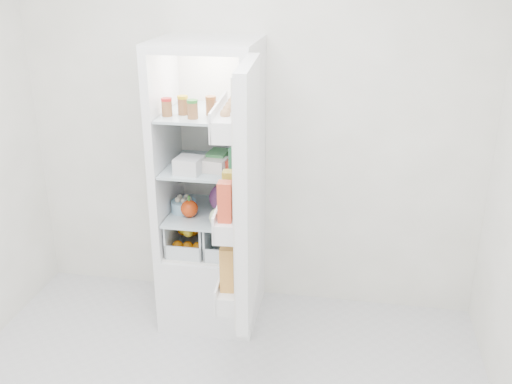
% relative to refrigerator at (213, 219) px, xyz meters
% --- Properties ---
extents(room_walls, '(3.02, 3.02, 2.61)m').
position_rel_refrigerator_xyz_m(room_walls, '(0.20, -1.25, 0.93)').
color(room_walls, silver).
rests_on(room_walls, ground).
extents(refrigerator, '(0.60, 0.60, 1.80)m').
position_rel_refrigerator_xyz_m(refrigerator, '(0.00, 0.00, 0.00)').
color(refrigerator, white).
rests_on(refrigerator, ground).
extents(shelf_low, '(0.49, 0.53, 0.01)m').
position_rel_refrigerator_xyz_m(shelf_low, '(-0.00, -0.06, 0.07)').
color(shelf_low, silver).
rests_on(shelf_low, refrigerator).
extents(shelf_mid, '(0.49, 0.53, 0.02)m').
position_rel_refrigerator_xyz_m(shelf_mid, '(-0.00, -0.06, 0.38)').
color(shelf_mid, silver).
rests_on(shelf_mid, refrigerator).
extents(shelf_top, '(0.49, 0.53, 0.02)m').
position_rel_refrigerator_xyz_m(shelf_top, '(-0.00, -0.06, 0.71)').
color(shelf_top, silver).
rests_on(shelf_top, refrigerator).
extents(crisper_left, '(0.23, 0.46, 0.22)m').
position_rel_refrigerator_xyz_m(crisper_left, '(-0.12, -0.06, -0.06)').
color(crisper_left, silver).
rests_on(crisper_left, refrigerator).
extents(crisper_right, '(0.23, 0.46, 0.22)m').
position_rel_refrigerator_xyz_m(crisper_right, '(0.12, -0.06, -0.06)').
color(crisper_right, silver).
rests_on(crisper_right, refrigerator).
extents(condiment_jars, '(0.46, 0.16, 0.08)m').
position_rel_refrigerator_xyz_m(condiment_jars, '(-0.00, -0.17, 0.76)').
color(condiment_jars, '#B21919').
rests_on(condiment_jars, shelf_top).
extents(squeeze_bottle, '(0.07, 0.07, 0.20)m').
position_rel_refrigerator_xyz_m(squeeze_bottle, '(0.21, -0.02, 0.82)').
color(squeeze_bottle, silver).
rests_on(squeeze_bottle, shelf_top).
extents(tub_white, '(0.17, 0.17, 0.10)m').
position_rel_refrigerator_xyz_m(tub_white, '(-0.08, -0.22, 0.44)').
color(tub_white, silver).
rests_on(tub_white, shelf_mid).
extents(tub_cream, '(0.14, 0.14, 0.07)m').
position_rel_refrigerator_xyz_m(tub_cream, '(0.06, -0.16, 0.43)').
color(tub_cream, silver).
rests_on(tub_cream, shelf_mid).
extents(tin_red, '(0.11, 0.11, 0.07)m').
position_rel_refrigerator_xyz_m(tin_red, '(0.12, -0.12, 0.43)').
color(tin_red, '#B72C1B').
rests_on(tin_red, shelf_mid).
extents(tub_green, '(0.13, 0.17, 0.09)m').
position_rel_refrigerator_xyz_m(tub_green, '(0.06, -0.06, 0.44)').
color(tub_green, '#3B8246').
rests_on(tub_green, shelf_mid).
extents(red_cabbage, '(0.18, 0.18, 0.18)m').
position_rel_refrigerator_xyz_m(red_cabbage, '(0.08, -0.04, 0.17)').
color(red_cabbage, '#581E51').
rests_on(red_cabbage, shelf_low).
extents(bell_pepper, '(0.11, 0.11, 0.11)m').
position_rel_refrigerator_xyz_m(bell_pepper, '(-0.11, -0.16, 0.14)').
color(bell_pepper, red).
rests_on(bell_pepper, shelf_low).
extents(mushroom_bowl, '(0.17, 0.17, 0.07)m').
position_rel_refrigerator_xyz_m(mushroom_bowl, '(-0.17, -0.09, 0.12)').
color(mushroom_bowl, '#94C3DD').
rests_on(mushroom_bowl, shelf_low).
extents(salad_bag, '(0.12, 0.12, 0.12)m').
position_rel_refrigerator_xyz_m(salad_bag, '(0.11, -0.27, 0.14)').
color(salad_bag, beige).
rests_on(salad_bag, shelf_low).
extents(citrus_pile, '(0.20, 0.31, 0.16)m').
position_rel_refrigerator_xyz_m(citrus_pile, '(-0.12, -0.08, -0.08)').
color(citrus_pile, orange).
rests_on(citrus_pile, refrigerator).
extents(veg_pile, '(0.16, 0.30, 0.10)m').
position_rel_refrigerator_xyz_m(veg_pile, '(0.13, -0.06, -0.10)').
color(veg_pile, '#234D19').
rests_on(veg_pile, refrigerator).
extents(fridge_door, '(0.21, 0.60, 1.30)m').
position_rel_refrigerator_xyz_m(fridge_door, '(0.32, -0.64, 0.43)').
color(fridge_door, white).
rests_on(fridge_door, refrigerator).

